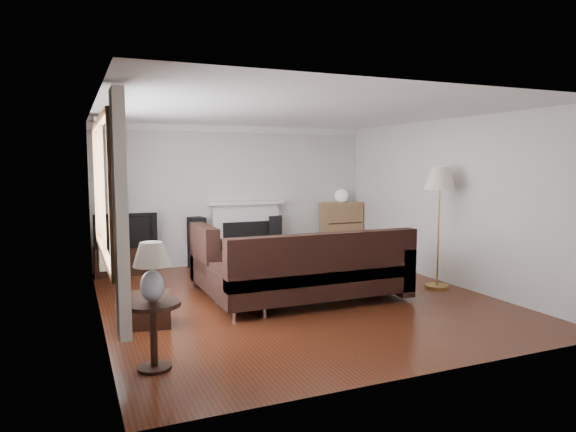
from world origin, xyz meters
name	(u,v)px	position (x,y,z in m)	size (l,w,h in m)	color
room	(297,207)	(0.00, 0.00, 1.25)	(5.10, 5.60, 2.54)	#4A1F10
window	(103,189)	(-2.45, -0.20, 1.55)	(0.12, 2.74, 1.54)	#986438
curtain_near	(120,215)	(-2.40, -1.72, 1.40)	(0.10, 0.35, 2.10)	beige
curtain_far	(100,195)	(-2.40, 1.32, 1.40)	(0.10, 0.35, 2.10)	beige
fireplace	(246,232)	(0.15, 2.64, 0.57)	(1.40, 0.26, 1.15)	white
tv_stand	(123,261)	(-2.02, 2.50, 0.23)	(0.90, 0.41, 0.45)	black
television	(125,230)	(-1.97, 2.50, 0.74)	(0.99, 0.13, 0.57)	black
speaker_left	(197,243)	(-0.78, 2.55, 0.45)	(0.25, 0.30, 0.90)	black
speaker_right	(275,239)	(0.70, 2.54, 0.43)	(0.24, 0.29, 0.86)	black
bookshelf	(341,230)	(2.08, 2.53, 0.54)	(0.78, 0.37, 1.07)	olive
globe_lamp	(341,196)	(2.08, 2.53, 1.20)	(0.26, 0.26, 0.26)	white
sectional_sofa	(312,269)	(0.11, -0.26, 0.45)	(2.81, 2.05, 0.91)	black
coffee_table	(283,266)	(0.29, 1.20, 0.20)	(1.02, 0.56, 0.40)	#A0714C
footstool	(151,309)	(-1.99, -0.41, 0.18)	(0.43, 0.43, 0.36)	black
floor_lamp	(439,228)	(2.17, -0.24, 0.89)	(0.46, 0.46, 1.78)	#B99240
side_table	(154,336)	(-2.15, -1.70, 0.31)	(0.49, 0.49, 0.61)	black
table_lamp	(152,273)	(-2.15, -1.70, 0.88)	(0.33, 0.33, 0.53)	silver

